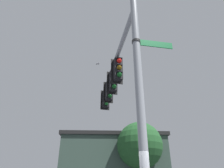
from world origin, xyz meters
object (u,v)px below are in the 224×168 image
at_px(traffic_light_mid_inner, 113,81).
at_px(bird_flying, 98,64).
at_px(traffic_light_mid_outer, 109,91).
at_px(traffic_light_nearest_pole, 118,69).
at_px(traffic_light_arm_end, 106,99).
at_px(street_name_sign, 148,43).

bearing_deg(traffic_light_mid_inner, bird_flying, -91.40).
bearing_deg(traffic_light_mid_outer, traffic_light_nearest_pole, 83.75).
bearing_deg(bird_flying, traffic_light_mid_inner, 88.60).
bearing_deg(traffic_light_mid_outer, bird_flying, -89.60).
bearing_deg(traffic_light_nearest_pole, traffic_light_arm_end, -96.25).
distance_m(traffic_light_mid_inner, traffic_light_mid_outer, 1.16).
height_order(traffic_light_mid_inner, street_name_sign, traffic_light_mid_inner).
relative_size(traffic_light_mid_inner, traffic_light_arm_end, 1.00).
xyz_separation_m(traffic_light_nearest_pole, street_name_sign, (-0.08, 2.67, -0.57)).
bearing_deg(traffic_light_nearest_pole, traffic_light_mid_outer, -96.25).
distance_m(traffic_light_nearest_pole, street_name_sign, 2.73).
bearing_deg(traffic_light_mid_inner, traffic_light_nearest_pole, 83.75).
xyz_separation_m(traffic_light_mid_outer, bird_flying, (0.02, -3.15, 3.65)).
bearing_deg(traffic_light_mid_outer, traffic_light_mid_inner, 83.75).
distance_m(traffic_light_arm_end, street_name_sign, 6.17).
xyz_separation_m(traffic_light_mid_inner, street_name_sign, (0.05, 3.82, -0.57)).
relative_size(traffic_light_mid_outer, street_name_sign, 1.00).
height_order(traffic_light_mid_outer, bird_flying, bird_flying).
bearing_deg(street_name_sign, traffic_light_mid_outer, -91.97).
relative_size(traffic_light_nearest_pole, street_name_sign, 1.00).
relative_size(traffic_light_nearest_pole, traffic_light_mid_outer, 1.00).
xyz_separation_m(traffic_light_mid_inner, traffic_light_arm_end, (-0.25, -2.32, 0.00)).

